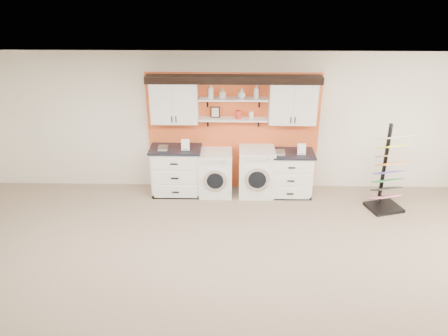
{
  "coord_description": "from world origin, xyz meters",
  "views": [
    {
      "loc": [
        -0.01,
        -4.3,
        4.16
      ],
      "look_at": [
        -0.15,
        2.3,
        1.17
      ],
      "focal_mm": 35.0,
      "sensor_mm": 36.0,
      "label": 1
    }
  ],
  "objects_px": {
    "base_cabinet_right": "(289,173)",
    "washer": "(216,173)",
    "base_cabinet_left": "(177,171)",
    "dryer": "(256,172)",
    "sample_rack": "(387,183)"
  },
  "relations": [
    {
      "from": "base_cabinet_left",
      "to": "dryer",
      "type": "relative_size",
      "value": 1.03
    },
    {
      "from": "sample_rack",
      "to": "dryer",
      "type": "bearing_deg",
      "value": 150.63
    },
    {
      "from": "dryer",
      "to": "sample_rack",
      "type": "distance_m",
      "value": 2.48
    },
    {
      "from": "washer",
      "to": "base_cabinet_right",
      "type": "bearing_deg",
      "value": 0.13
    },
    {
      "from": "base_cabinet_left",
      "to": "base_cabinet_right",
      "type": "height_order",
      "value": "base_cabinet_left"
    },
    {
      "from": "sample_rack",
      "to": "base_cabinet_left",
      "type": "bearing_deg",
      "value": 155.71
    },
    {
      "from": "washer",
      "to": "dryer",
      "type": "xyz_separation_m",
      "value": [
        0.82,
        0.0,
        0.03
      ]
    },
    {
      "from": "base_cabinet_left",
      "to": "dryer",
      "type": "xyz_separation_m",
      "value": [
        1.6,
        -0.0,
        -0.0
      ]
    },
    {
      "from": "base_cabinet_right",
      "to": "washer",
      "type": "bearing_deg",
      "value": -179.87
    },
    {
      "from": "base_cabinet_left",
      "to": "dryer",
      "type": "bearing_deg",
      "value": -0.12
    },
    {
      "from": "base_cabinet_right",
      "to": "washer",
      "type": "distance_m",
      "value": 1.47
    },
    {
      "from": "washer",
      "to": "dryer",
      "type": "height_order",
      "value": "dryer"
    },
    {
      "from": "base_cabinet_right",
      "to": "sample_rack",
      "type": "height_order",
      "value": "sample_rack"
    },
    {
      "from": "washer",
      "to": "base_cabinet_left",
      "type": "bearing_deg",
      "value": 179.76
    },
    {
      "from": "dryer",
      "to": "washer",
      "type": "bearing_deg",
      "value": 180.0
    }
  ]
}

